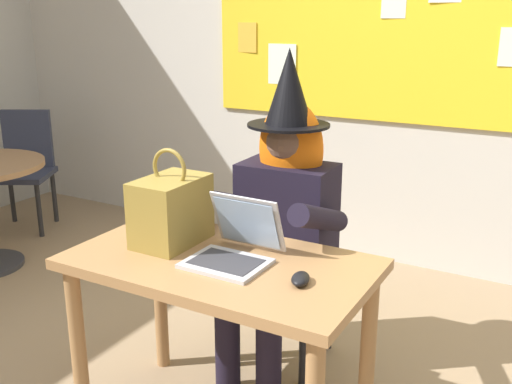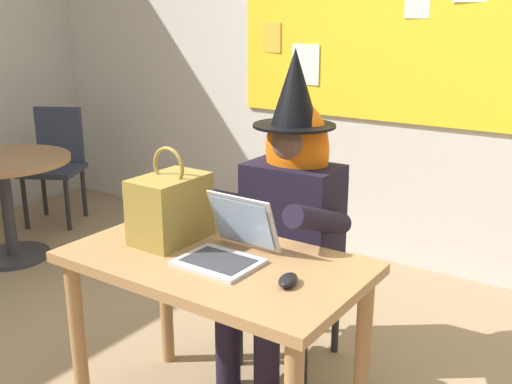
% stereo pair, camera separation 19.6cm
% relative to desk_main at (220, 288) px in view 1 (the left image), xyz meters
% --- Properties ---
extents(wall_back_bulletin, '(6.48, 2.21, 2.94)m').
position_rel_desk_main_xyz_m(wall_back_bulletin, '(-0.05, 2.03, 0.86)').
color(wall_back_bulletin, beige).
rests_on(wall_back_bulletin, ground).
extents(desk_main, '(1.12, 0.64, 0.74)m').
position_rel_desk_main_xyz_m(desk_main, '(0.00, 0.00, 0.00)').
color(desk_main, '#A37547').
rests_on(desk_main, ground).
extents(chair_at_desk, '(0.44, 0.44, 0.89)m').
position_rel_desk_main_xyz_m(chair_at_desk, '(-0.04, 0.68, -0.12)').
color(chair_at_desk, black).
rests_on(chair_at_desk, ground).
extents(person_costumed, '(0.60, 0.65, 1.47)m').
position_rel_desk_main_xyz_m(person_costumed, '(-0.03, 0.55, 0.17)').
color(person_costumed, black).
rests_on(person_costumed, ground).
extents(laptop, '(0.29, 0.31, 0.23)m').
position_rel_desk_main_xyz_m(laptop, '(0.05, 0.02, 0.17)').
color(laptop, '#B7B7BC').
rests_on(laptop, desk_main).
extents(computer_mouse, '(0.09, 0.12, 0.03)m').
position_rel_desk_main_xyz_m(computer_mouse, '(0.35, -0.04, 0.13)').
color(computer_mouse, black).
rests_on(computer_mouse, desk_main).
extents(handbag, '(0.20, 0.30, 0.38)m').
position_rel_desk_main_xyz_m(handbag, '(-0.25, 0.05, 0.25)').
color(handbag, olive).
rests_on(handbag, desk_main).
extents(chair_spare_by_window, '(0.57, 0.57, 0.90)m').
position_rel_desk_main_xyz_m(chair_spare_by_window, '(-2.64, 1.28, -0.11)').
color(chair_spare_by_window, '#2D3347').
rests_on(chair_spare_by_window, ground).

